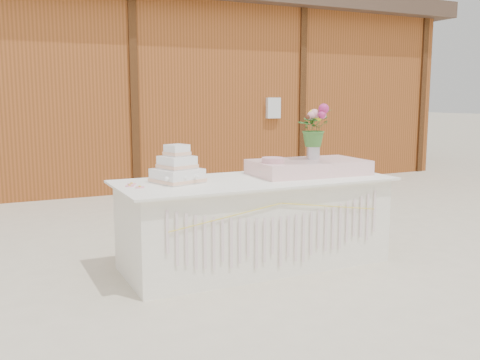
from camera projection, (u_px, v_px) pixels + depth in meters
name	position (u px, v px, depth m)	size (l,w,h in m)	color
ground	(255.00, 264.00, 4.76)	(80.00, 80.00, 0.00)	beige
barn	(105.00, 87.00, 9.84)	(12.60, 4.60, 3.30)	brown
cake_table	(255.00, 222.00, 4.70)	(2.40, 1.00, 0.77)	white
wedding_cake	(177.00, 170.00, 4.44)	(0.44, 0.44, 0.32)	white
pink_cake_stand	(273.00, 166.00, 4.72)	(0.25, 0.25, 0.18)	white
satin_runner	(308.00, 167.00, 4.94)	(1.04, 0.60, 0.13)	#FFCFCD
flower_vase	(313.00, 150.00, 5.00)	(0.12, 0.12, 0.17)	silver
bouquet	(314.00, 123.00, 4.96)	(0.31, 0.27, 0.35)	#38712D
loose_flowers	(132.00, 184.00, 4.33)	(0.14, 0.35, 0.02)	pink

